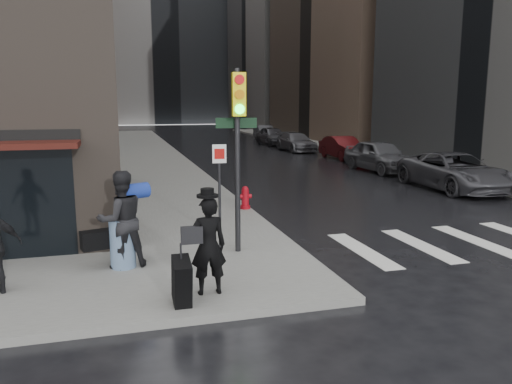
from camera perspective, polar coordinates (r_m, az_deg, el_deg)
ground at (r=10.24m, az=-3.14°, el=-9.76°), size 140.00×140.00×0.00m
sidewalk_left at (r=36.63m, az=-12.33°, el=4.62°), size 4.00×50.00×0.15m
sidewalk_right at (r=39.74m, az=7.57°, el=5.19°), size 3.00×50.00×0.15m
crosswalk at (r=14.55m, az=26.22°, el=-4.74°), size 8.50×3.00×0.01m
bldg_left_far at (r=72.87m, az=-25.20°, el=16.78°), size 22.00×20.00×26.00m
bldg_right_far at (r=73.56m, az=7.31°, el=17.16°), size 22.00×20.00×25.00m
bldg_distant at (r=88.66m, az=-10.73°, el=18.15°), size 40.00×12.00×32.00m
man_overcoat at (r=8.73m, az=-6.10°, el=-6.76°), size 0.99×0.95×1.93m
man_jeans at (r=10.48m, az=-15.20°, el=-3.05°), size 1.46×1.00×2.00m
traffic_light at (r=10.91m, az=-2.26°, el=6.41°), size 1.02×0.48×4.07m
fire_hydrant at (r=15.87m, az=-1.24°, el=-0.76°), size 0.41×0.32×0.73m
parked_car_0 at (r=21.68m, az=21.73°, el=2.20°), size 2.65×5.45×1.49m
parked_car_1 at (r=26.31m, az=13.94°, el=4.05°), size 2.20×4.84×1.61m
parked_car_2 at (r=31.65m, az=9.90°, el=5.01°), size 1.57×4.31×1.41m
parked_car_3 at (r=36.50m, az=4.59°, el=5.73°), size 2.02×4.64×1.33m
parked_car_4 at (r=41.87m, az=1.87°, el=6.45°), size 1.98×4.49×1.50m
parked_car_5 at (r=47.62m, az=0.99°, el=6.83°), size 1.75×4.26×1.37m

